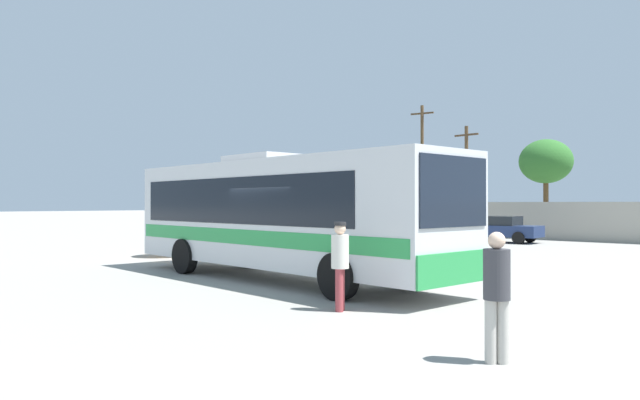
# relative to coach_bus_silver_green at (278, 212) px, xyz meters

# --- Properties ---
(ground_plane) EXTENTS (300.00, 300.00, 0.00)m
(ground_plane) POSITION_rel_coach_bus_silver_green_xyz_m (0.71, 9.77, -1.86)
(ground_plane) COLOR gray
(perimeter_wall) EXTENTS (80.00, 0.30, 2.19)m
(perimeter_wall) POSITION_rel_coach_bus_silver_green_xyz_m (0.71, 22.65, -0.77)
(perimeter_wall) COLOR #9E998C
(perimeter_wall) RESTS_ON ground_plane
(coach_bus_silver_green) EXTENTS (11.46, 3.30, 3.49)m
(coach_bus_silver_green) POSITION_rel_coach_bus_silver_green_xyz_m (0.00, 0.00, 0.00)
(coach_bus_silver_green) COLOR silver
(coach_bus_silver_green) RESTS_ON ground_plane
(attendant_by_bus_door) EXTENTS (0.48, 0.48, 1.74)m
(attendant_by_bus_door) POSITION_rel_coach_bus_silver_green_xyz_m (4.39, -2.36, -0.87)
(attendant_by_bus_door) COLOR #99383D
(attendant_by_bus_door) RESTS_ON ground_plane
(passenger_waiting_on_apron) EXTENTS (0.49, 0.49, 1.73)m
(passenger_waiting_on_apron) POSITION_rel_coach_bus_silver_green_xyz_m (8.38, -3.73, -0.88)
(passenger_waiting_on_apron) COLOR #B7B2A8
(passenger_waiting_on_apron) RESTS_ON ground_plane
(vendor_umbrella_near_gate_orange) EXTENTS (2.11, 2.11, 1.98)m
(vendor_umbrella_near_gate_orange) POSITION_rel_coach_bus_silver_green_xyz_m (-8.18, 1.89, -0.22)
(vendor_umbrella_near_gate_orange) COLOR gray
(vendor_umbrella_near_gate_orange) RESTS_ON ground_plane
(vendor_umbrella_secondary_yellow) EXTENTS (2.37, 2.37, 2.33)m
(vendor_umbrella_secondary_yellow) POSITION_rel_coach_bus_silver_green_xyz_m (-10.36, 5.64, 0.10)
(vendor_umbrella_secondary_yellow) COLOR gray
(vendor_umbrella_secondary_yellow) RESTS_ON ground_plane
(parked_car_leftmost_white) EXTENTS (4.32, 2.22, 1.46)m
(parked_car_leftmost_white) POSITION_rel_coach_bus_silver_green_xyz_m (-8.59, 18.97, -1.09)
(parked_car_leftmost_white) COLOR silver
(parked_car_leftmost_white) RESTS_ON ground_plane
(parked_car_second_dark_blue) EXTENTS (4.25, 2.27, 1.42)m
(parked_car_second_dark_blue) POSITION_rel_coach_bus_silver_green_xyz_m (-2.80, 18.69, -1.11)
(parked_car_second_dark_blue) COLOR navy
(parked_car_second_dark_blue) RESTS_ON ground_plane
(utility_pole_near) EXTENTS (1.80, 0.24, 7.33)m
(utility_pole_near) POSITION_rel_coach_bus_silver_green_xyz_m (-8.12, 24.49, 1.98)
(utility_pole_near) COLOR #4C3823
(utility_pole_near) RESTS_ON ground_plane
(utility_pole_far) EXTENTS (1.79, 0.49, 9.47)m
(utility_pole_far) POSITION_rel_coach_bus_silver_green_xyz_m (-12.77, 26.15, 3.06)
(utility_pole_far) COLOR #4C3823
(utility_pole_far) RESTS_ON ground_plane
(roadside_tree_left) EXTENTS (3.78, 3.78, 6.42)m
(roadside_tree_left) POSITION_rel_coach_bus_silver_green_xyz_m (-14.14, 25.50, 2.92)
(roadside_tree_left) COLOR brown
(roadside_tree_left) RESTS_ON ground_plane
(roadside_tree_midleft) EXTENTS (3.29, 3.29, 6.18)m
(roadside_tree_midleft) POSITION_rel_coach_bus_silver_green_xyz_m (-3.27, 25.87, 2.88)
(roadside_tree_midleft) COLOR brown
(roadside_tree_midleft) RESTS_ON ground_plane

